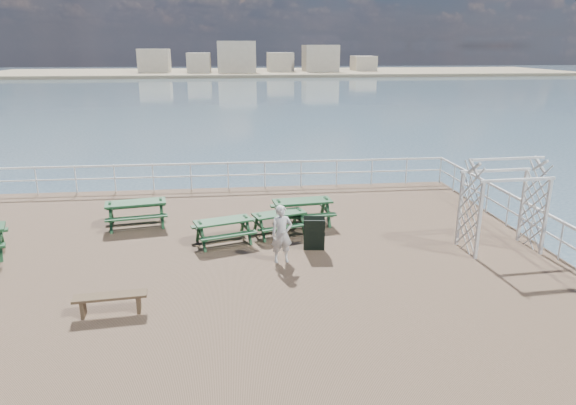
# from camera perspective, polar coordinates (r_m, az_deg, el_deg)

# --- Properties ---
(ground) EXTENTS (18.00, 14.00, 0.30)m
(ground) POSITION_cam_1_polar(r_m,az_deg,el_deg) (14.44, -6.63, -6.24)
(ground) COLOR brown
(ground) RESTS_ON ground
(sea_backdrop) EXTENTS (300.00, 300.00, 9.20)m
(sea_backdrop) POSITION_cam_1_polar(r_m,az_deg,el_deg) (147.98, -1.50, 14.66)
(sea_backdrop) COLOR #38515E
(sea_backdrop) RESTS_ON ground
(railing) EXTENTS (17.77, 13.76, 1.10)m
(railing) POSITION_cam_1_polar(r_m,az_deg,el_deg) (16.51, -6.98, 0.53)
(railing) COLOR white
(railing) RESTS_ON ground
(picnic_table_b) EXTENTS (1.95, 1.74, 0.80)m
(picnic_table_b) POSITION_cam_1_polar(r_m,az_deg,el_deg) (15.01, -7.21, -2.64)
(picnic_table_b) COLOR #163E1E
(picnic_table_b) RESTS_ON ground
(picnic_table_c) EXTENTS (2.01, 1.69, 0.91)m
(picnic_table_c) POSITION_cam_1_polar(r_m,az_deg,el_deg) (16.46, 1.61, -0.47)
(picnic_table_c) COLOR #163E1E
(picnic_table_c) RESTS_ON ground
(picnic_table_d) EXTENTS (2.09, 1.79, 0.90)m
(picnic_table_d) POSITION_cam_1_polar(r_m,az_deg,el_deg) (16.99, -16.52, -0.63)
(picnic_table_d) COLOR #163E1E
(picnic_table_d) RESTS_ON ground
(picnic_table_e) EXTENTS (1.91, 1.71, 0.77)m
(picnic_table_e) POSITION_cam_1_polar(r_m,az_deg,el_deg) (15.60, -0.97, -1.79)
(picnic_table_e) COLOR #163E1E
(picnic_table_e) RESTS_ON ground
(flat_bench_near) EXTENTS (1.55, 0.51, 0.44)m
(flat_bench_near) POSITION_cam_1_polar(r_m,az_deg,el_deg) (11.79, -19.11, -10.15)
(flat_bench_near) COLOR brown
(flat_bench_near) RESTS_ON ground
(trellis_arbor) EXTENTS (2.19, 1.27, 2.65)m
(trellis_arbor) POSITION_cam_1_polar(r_m,az_deg,el_deg) (15.42, 22.69, -0.73)
(trellis_arbor) COLOR white
(trellis_arbor) RESTS_ON ground
(sandwich_board) EXTENTS (0.64, 0.51, 0.97)m
(sandwich_board) POSITION_cam_1_polar(r_m,az_deg,el_deg) (14.38, 2.92, -3.56)
(sandwich_board) COLOR black
(sandwich_board) RESTS_ON ground
(person) EXTENTS (0.61, 0.43, 1.56)m
(person) POSITION_cam_1_polar(r_m,az_deg,el_deg) (13.52, -0.70, -3.53)
(person) COLOR silver
(person) RESTS_ON ground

